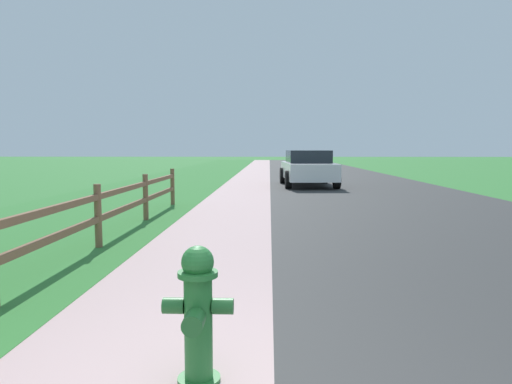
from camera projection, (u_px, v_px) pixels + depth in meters
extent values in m
plane|color=#337834|center=(270.00, 175.00, 27.04)|extent=(120.00, 120.00, 0.00)
cube|color=#353535|center=(326.00, 173.00, 28.93)|extent=(7.00, 66.00, 0.01)
cube|color=#C19D9C|center=(223.00, 173.00, 29.12)|extent=(6.00, 66.00, 0.01)
cube|color=#337834|center=(199.00, 173.00, 29.16)|extent=(5.00, 66.00, 0.00)
cylinder|color=#287233|center=(198.00, 327.00, 3.01)|extent=(0.19, 0.19, 0.75)
cylinder|color=#287233|center=(199.00, 379.00, 3.04)|extent=(0.28, 0.28, 0.03)
cylinder|color=#287233|center=(198.00, 274.00, 2.98)|extent=(0.26, 0.26, 0.03)
sphere|color=#287233|center=(198.00, 262.00, 2.97)|extent=(0.21, 0.21, 0.21)
cube|color=#22612B|center=(197.00, 252.00, 2.96)|extent=(0.04, 0.04, 0.04)
cylinder|color=#22612B|center=(174.00, 306.00, 3.00)|extent=(0.14, 0.11, 0.11)
cylinder|color=#22612B|center=(223.00, 306.00, 2.99)|extent=(0.14, 0.11, 0.11)
cylinder|color=#22612B|center=(194.00, 322.00, 2.82)|extent=(0.13, 0.17, 0.13)
cylinder|color=brown|center=(98.00, 216.00, 7.11)|extent=(0.11, 0.11, 0.99)
cylinder|color=brown|center=(146.00, 197.00, 9.84)|extent=(0.11, 0.11, 0.99)
cylinder|color=brown|center=(172.00, 187.00, 12.57)|extent=(0.11, 0.11, 0.99)
cube|color=brown|center=(98.00, 219.00, 7.12)|extent=(0.07, 10.98, 0.09)
cube|color=brown|center=(97.00, 197.00, 7.08)|extent=(0.07, 10.98, 0.09)
cube|color=white|center=(308.00, 171.00, 18.95)|extent=(2.08, 4.56, 0.66)
cube|color=#1E232B|center=(308.00, 157.00, 18.93)|extent=(1.75, 2.37, 0.50)
cylinder|color=black|center=(337.00, 180.00, 17.61)|extent=(0.25, 0.71, 0.70)
cylinder|color=black|center=(288.00, 180.00, 17.58)|extent=(0.25, 0.71, 0.70)
cylinder|color=black|center=(325.00, 175.00, 20.37)|extent=(0.25, 0.71, 0.70)
cylinder|color=black|center=(283.00, 175.00, 20.34)|extent=(0.25, 0.71, 0.70)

